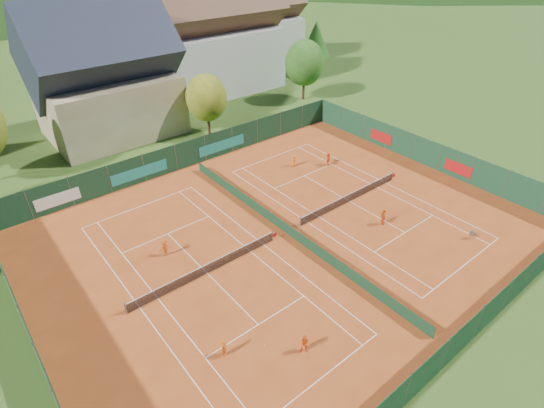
{
  "coord_description": "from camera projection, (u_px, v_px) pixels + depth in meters",
  "views": [
    {
      "loc": [
        -19.34,
        -21.78,
        22.24
      ],
      "look_at": [
        0.0,
        2.0,
        2.0
      ],
      "focal_mm": 28.0,
      "sensor_mm": 36.0,
      "label": 1
    }
  ],
  "objects": [
    {
      "name": "ground",
      "position": [
        287.0,
        233.0,
        36.55
      ],
      "size": [
        600.0,
        600.0,
        0.0
      ],
      "primitive_type": "plane",
      "color": "#2E4D18",
      "rests_on": "ground"
    },
    {
      "name": "clay_pad",
      "position": [
        287.0,
        233.0,
        36.54
      ],
      "size": [
        40.0,
        32.0,
        0.01
      ],
      "primitive_type": "cube",
      "color": "#9E3F17",
      "rests_on": "ground"
    },
    {
      "name": "court_markings_left",
      "position": [
        207.0,
        273.0,
        32.32
      ],
      "size": [
        11.03,
        23.83,
        0.0
      ],
      "color": "white",
      "rests_on": "ground"
    },
    {
      "name": "court_markings_right",
      "position": [
        350.0,
        201.0,
        40.74
      ],
      "size": [
        11.03,
        23.83,
        0.0
      ],
      "color": "white",
      "rests_on": "ground"
    },
    {
      "name": "tennis_net_left",
      "position": [
        208.0,
        268.0,
        32.13
      ],
      "size": [
        13.3,
        0.1,
        1.02
      ],
      "color": "#59595B",
      "rests_on": "ground"
    },
    {
      "name": "tennis_net_right",
      "position": [
        351.0,
        196.0,
        40.55
      ],
      "size": [
        13.3,
        0.1,
        1.02
      ],
      "color": "#59595B",
      "rests_on": "ground"
    },
    {
      "name": "court_divider",
      "position": [
        287.0,
        229.0,
        36.26
      ],
      "size": [
        0.03,
        28.8,
        1.0
      ],
      "color": "#13341E",
      "rests_on": "ground"
    },
    {
      "name": "fence_north",
      "position": [
        187.0,
        154.0,
        45.84
      ],
      "size": [
        40.0,
        0.1,
        3.0
      ],
      "color": "#12341F",
      "rests_on": "ground"
    },
    {
      "name": "fence_south",
      "position": [
        462.0,
        339.0,
        25.35
      ],
      "size": [
        40.0,
        0.04,
        3.0
      ],
      "color": "#12321C",
      "rests_on": "ground"
    },
    {
      "name": "fence_west",
      "position": [
        32.0,
        342.0,
        25.18
      ],
      "size": [
        0.04,
        32.0,
        3.0
      ],
      "color": "#153B20",
      "rests_on": "ground"
    },
    {
      "name": "fence_east",
      "position": [
        425.0,
        152.0,
        46.28
      ],
      "size": [
        0.09,
        32.0,
        3.0
      ],
      "color": "#163C24",
      "rests_on": "ground"
    },
    {
      "name": "chalet",
      "position": [
        105.0,
        81.0,
        50.73
      ],
      "size": [
        16.2,
        12.0,
        16.0
      ],
      "color": "#C9B78D",
      "rests_on": "ground"
    },
    {
      "name": "hotel_block_a",
      "position": [
        212.0,
        42.0,
        64.2
      ],
      "size": [
        21.6,
        11.0,
        17.25
      ],
      "color": "silver",
      "rests_on": "ground"
    },
    {
      "name": "hotel_block_b",
      "position": [
        254.0,
        27.0,
        77.17
      ],
      "size": [
        17.28,
        10.0,
        15.5
      ],
      "color": "silver",
      "rests_on": "ground"
    },
    {
      "name": "tree_center",
      "position": [
        206.0,
        98.0,
        51.34
      ],
      "size": [
        5.01,
        5.01,
        7.6
      ],
      "color": "#402417",
      "rests_on": "ground"
    },
    {
      "name": "tree_east_front",
      "position": [
        304.0,
        63.0,
        61.74
      ],
      "size": [
        5.72,
        5.72,
        8.69
      ],
      "color": "#422617",
      "rests_on": "ground"
    },
    {
      "name": "tree_east_mid",
      "position": [
        316.0,
        39.0,
        71.81
      ],
      "size": [
        5.04,
        5.04,
        9.0
      ],
      "color": "#452F18",
      "rests_on": "ground"
    },
    {
      "name": "tree_east_back",
      "position": [
        250.0,
        33.0,
        72.41
      ],
      "size": [
        7.15,
        7.15,
        10.86
      ],
      "color": "#4E311C",
      "rests_on": "ground"
    },
    {
      "name": "mountain_backdrop",
      "position": [
        39.0,
        64.0,
        224.57
      ],
      "size": [
        820.0,
        530.0,
        242.0
      ],
      "color": "black",
      "rests_on": "ground"
    },
    {
      "name": "ball_hopper",
      "position": [
        472.0,
        233.0,
        35.59
      ],
      "size": [
        0.34,
        0.34,
        0.8
      ],
      "color": "slate",
      "rests_on": "ground"
    },
    {
      "name": "loose_ball_0",
      "position": [
        264.0,
        345.0,
        26.77
      ],
      "size": [
        0.07,
        0.07,
        0.07
      ],
      "primitive_type": "sphere",
      "color": "#CCD833",
      "rests_on": "ground"
    },
    {
      "name": "loose_ball_1",
      "position": [
        469.0,
        274.0,
        32.19
      ],
      "size": [
        0.07,
        0.07,
        0.07
      ],
      "primitive_type": "sphere",
      "color": "#CCD833",
      "rests_on": "ground"
    },
    {
      "name": "loose_ball_2",
      "position": [
        281.0,
        198.0,
        41.17
      ],
      "size": [
        0.07,
        0.07,
        0.07
      ],
      "primitive_type": "sphere",
      "color": "#CCD833",
      "rests_on": "ground"
    },
    {
      "name": "loose_ball_3",
      "position": [
        205.0,
        187.0,
        42.87
      ],
      "size": [
        0.07,
        0.07,
        0.07
      ],
      "primitive_type": "sphere",
      "color": "#CCD833",
      "rests_on": "ground"
    },
    {
      "name": "player_left_near",
      "position": [
        224.0,
        348.0,
        25.76
      ],
      "size": [
        0.63,
        0.55,
        1.45
      ],
      "primitive_type": "imported",
      "rotation": [
        0.0,
        0.0,
        0.49
      ],
      "color": "orange",
      "rests_on": "ground"
    },
    {
      "name": "player_left_mid",
      "position": [
        305.0,
        345.0,
        25.99
      ],
      "size": [
        0.88,
        0.85,
        1.42
      ],
      "primitive_type": "imported",
      "rotation": [
        0.0,
        0.0,
        -0.67
      ],
      "color": "#F05B15",
      "rests_on": "ground"
    },
    {
      "name": "player_left_far",
      "position": [
        165.0,
        248.0,
        33.72
      ],
      "size": [
        1.05,
        0.7,
        1.5
      ],
      "primitive_type": "imported",
      "rotation": [
        0.0,
        0.0,
        2.98
      ],
      "color": "#CE4512",
      "rests_on": "ground"
    },
    {
      "name": "player_right_near",
      "position": [
        383.0,
        217.0,
        37.2
      ],
      "size": [
        0.84,
        0.97,
        1.57
      ],
      "primitive_type": "imported",
      "rotation": [
        0.0,
        0.0,
        0.97
      ],
      "color": "#E05213",
      "rests_on": "ground"
    },
    {
      "name": "player_right_far_a",
      "position": [
        294.0,
        161.0,
        46.35
      ],
      "size": [
        0.73,
        0.58,
        1.31
      ],
      "primitive_type": "imported",
      "rotation": [
        0.0,
        0.0,
        3.43
      ],
      "color": "orange",
      "rests_on": "ground"
    },
    {
      "name": "player_right_far_b",
      "position": [
        328.0,
        159.0,
        46.54
      ],
      "size": [
        1.31,
        1.27,
        1.49
      ],
      "primitive_type": "imported",
      "rotation": [
        0.0,
        0.0,
        3.9
      ],
      "color": "#E34914",
      "rests_on": "ground"
    }
  ]
}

